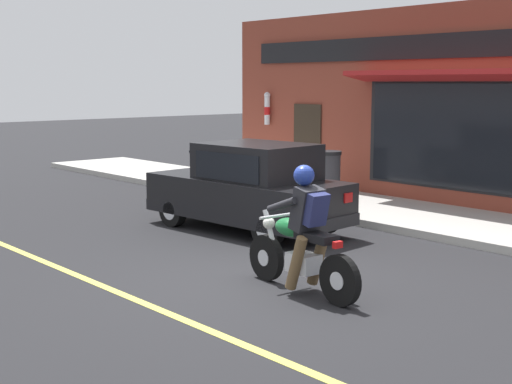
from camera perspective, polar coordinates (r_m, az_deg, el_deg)
ground_plane at (r=9.60m, az=0.97°, el=-7.06°), size 80.00×80.00×0.00m
sidewalk_curb at (r=15.11m, az=7.11°, el=-1.02°), size 2.60×22.00×0.14m
lane_stripe at (r=11.07m, az=-16.76°, el=-5.28°), size 0.12×19.80×0.01m
storefront_building at (r=15.68m, az=12.89°, el=6.67°), size 1.25×10.94×4.20m
motorcycle_with_rider at (r=8.91m, az=3.74°, el=-3.84°), size 0.59×2.02×1.62m
car_hatchback at (r=12.61m, az=-0.54°, el=0.30°), size 1.88×3.88×1.57m
trash_bin at (r=15.90m, az=5.83°, el=1.54°), size 0.56×0.56×0.98m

